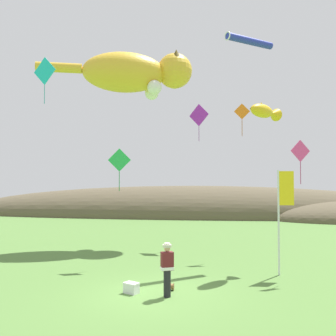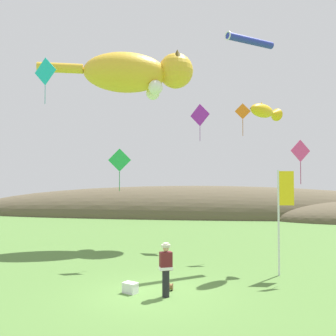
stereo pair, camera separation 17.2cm
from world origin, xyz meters
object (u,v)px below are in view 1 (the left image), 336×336
at_px(picnic_cooler, 131,288).
at_px(kite_diamond_teal, 45,71).
at_px(festival_attendant, 167,268).
at_px(kite_tube_streamer, 249,41).
at_px(kite_diamond_green, 119,160).
at_px(kite_diamond_pink, 300,152).
at_px(kite_diamond_orange, 242,112).
at_px(kite_spool, 172,287).
at_px(kite_giant_cat, 135,73).
at_px(festival_banner_pole, 282,206).
at_px(kite_diamond_violet, 199,115).
at_px(kite_fish_windsock, 265,112).

distance_m(picnic_cooler, kite_diamond_teal, 11.12).
bearing_deg(festival_attendant, kite_tube_streamer, 62.91).
xyz_separation_m(kite_diamond_green, kite_diamond_pink, (7.85, -1.17, 0.25)).
xyz_separation_m(kite_diamond_orange, kite_diamond_pink, (1.98, -4.38, -2.48)).
xyz_separation_m(kite_spool, kite_diamond_teal, (-6.52, 3.72, 8.95)).
height_order(kite_giant_cat, kite_diamond_pink, kite_giant_cat).
distance_m(festival_banner_pole, kite_diamond_violet, 9.24).
xyz_separation_m(kite_tube_streamer, kite_diamond_teal, (-9.84, -2.19, -1.86)).
relative_size(kite_diamond_violet, kite_diamond_pink, 1.25).
distance_m(festival_attendant, kite_diamond_green, 6.53).
height_order(kite_tube_streamer, kite_diamond_orange, kite_tube_streamer).
height_order(kite_diamond_violet, kite_diamond_teal, kite_diamond_teal).
bearing_deg(kite_giant_cat, kite_spool, -71.03).
distance_m(kite_giant_cat, kite_tube_streamer, 7.71).
xyz_separation_m(kite_tube_streamer, kite_diamond_violet, (-2.67, 3.56, -3.12)).
relative_size(kite_spool, kite_diamond_teal, 0.12).
distance_m(kite_spool, kite_tube_streamer, 12.76).
bearing_deg(kite_fish_windsock, kite_diamond_green, -177.88).
bearing_deg(kite_tube_streamer, picnic_cooler, -126.12).
xyz_separation_m(kite_giant_cat, kite_diamond_violet, (4.00, -0.29, -2.80)).
bearing_deg(festival_banner_pole, kite_diamond_green, 170.86).
distance_m(festival_attendant, kite_diamond_violet, 12.34).
distance_m(kite_tube_streamer, kite_diamond_violet, 5.44).
bearing_deg(kite_diamond_green, festival_attendant, -58.44).
bearing_deg(festival_banner_pole, kite_diamond_violet, 117.81).
height_order(festival_attendant, kite_giant_cat, kite_giant_cat).
bearing_deg(festival_attendant, picnic_cooler, 168.52).
bearing_deg(kite_tube_streamer, kite_diamond_green, -160.75).
bearing_deg(kite_diamond_orange, festival_attendant, -111.95).
relative_size(kite_spool, kite_diamond_pink, 0.14).
bearing_deg(festival_attendant, festival_banner_pole, 37.63).
distance_m(kite_giant_cat, kite_diamond_pink, 12.35).
distance_m(kite_diamond_teal, kite_diamond_green, 5.64).
bearing_deg(festival_banner_pole, festival_attendant, -142.37).
distance_m(picnic_cooler, festival_banner_pole, 6.94).
relative_size(kite_tube_streamer, kite_diamond_green, 1.30).
height_order(picnic_cooler, kite_diamond_violet, kite_diamond_violet).
distance_m(kite_tube_streamer, kite_diamond_orange, 3.60).
bearing_deg(kite_diamond_pink, kite_giant_cat, 139.34).
bearing_deg(kite_diamond_green, festival_banner_pole, -9.14).
distance_m(picnic_cooler, kite_diamond_green, 6.44).
bearing_deg(festival_banner_pole, kite_fish_windsock, 109.08).
bearing_deg(festival_attendant, kite_diamond_teal, 145.18).
relative_size(festival_banner_pole, kite_diamond_green, 2.17).
bearing_deg(kite_diamond_green, kite_giant_cat, 94.77).
bearing_deg(kite_tube_streamer, kite_diamond_orange, 105.70).
distance_m(kite_spool, picnic_cooler, 1.44).
bearing_deg(kite_fish_windsock, festival_banner_pole, -70.92).
bearing_deg(kite_diamond_teal, kite_spool, -29.70).
bearing_deg(kite_spool, kite_diamond_teal, 150.30).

